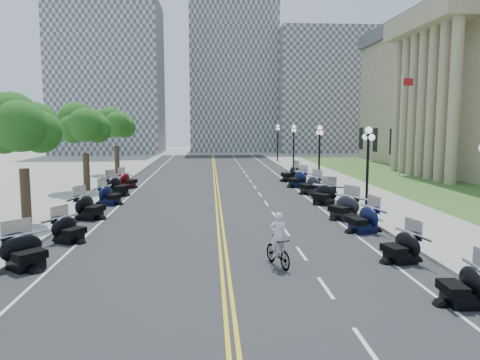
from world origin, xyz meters
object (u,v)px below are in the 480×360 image
object	(u,v)px
flagpole	(401,126)
bicycle	(278,252)
cyclist_rider	(278,214)
motorcycle_n_3	(463,284)

from	to	relation	value
flagpole	bicycle	distance (m)	32.25
flagpole	cyclist_rider	size ratio (longest dim) A/B	5.88
motorcycle_n_3	bicycle	bearing A→B (deg)	-127.46
bicycle	cyclist_rider	xyz separation A→B (m)	(0.00, 0.00, 1.41)
flagpole	bicycle	xyz separation A→B (m)	(-16.02, -27.63, -4.44)
motorcycle_n_3	cyclist_rider	world-z (taller)	cyclist_rider
flagpole	cyclist_rider	distance (m)	32.08
motorcycle_n_3	cyclist_rider	distance (m)	6.48
flagpole	cyclist_rider	bearing A→B (deg)	-120.11
motorcycle_n_3	cyclist_rider	bearing A→B (deg)	-127.46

